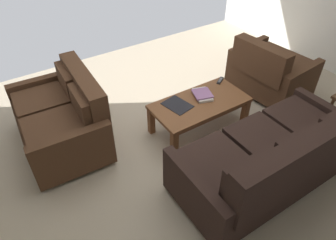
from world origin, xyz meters
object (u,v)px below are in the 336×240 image
(loveseat_near, at_px, (64,117))
(loose_magazine, at_px, (177,105))
(book_stack, at_px, (202,94))
(sofa_main, at_px, (273,158))
(tv_remote, at_px, (220,80))
(coffee_table, at_px, (200,106))
(armchair_side, at_px, (270,71))

(loveseat_near, bearing_deg, loose_magazine, 154.70)
(loveseat_near, relative_size, loose_magazine, 4.14)
(loveseat_near, height_order, book_stack, loveseat_near)
(sofa_main, relative_size, book_stack, 5.75)
(tv_remote, bearing_deg, sofa_main, 71.77)
(loose_magazine, bearing_deg, coffee_table, -30.75)
(sofa_main, bearing_deg, loose_magazine, -74.26)
(loveseat_near, distance_m, loose_magazine, 1.29)
(coffee_table, xyz_separation_m, book_stack, (-0.10, -0.08, 0.09))
(sofa_main, height_order, tv_remote, sofa_main)
(loveseat_near, xyz_separation_m, coffee_table, (-1.42, 0.64, -0.02))
(armchair_side, xyz_separation_m, tv_remote, (0.79, -0.12, 0.05))
(book_stack, distance_m, loose_magazine, 0.36)
(loveseat_near, distance_m, book_stack, 1.62)
(sofa_main, xyz_separation_m, coffee_table, (0.07, -1.07, -0.03))
(tv_remote, bearing_deg, coffee_table, 23.80)
(tv_remote, height_order, loose_magazine, tv_remote)
(coffee_table, bearing_deg, book_stack, -139.92)
(loveseat_near, xyz_separation_m, tv_remote, (-1.91, 0.42, 0.05))
(tv_remote, bearing_deg, armchair_side, 171.40)
(armchair_side, bearing_deg, tv_remote, -8.60)
(loveseat_near, distance_m, tv_remote, 1.96)
(armchair_side, distance_m, loose_magazine, 1.54)
(sofa_main, bearing_deg, armchair_side, -136.14)
(coffee_table, xyz_separation_m, armchair_side, (-1.28, -0.10, 0.02))
(sofa_main, distance_m, loveseat_near, 2.27)
(coffee_table, height_order, armchair_side, armchair_side)
(armchair_side, height_order, tv_remote, armchair_side)
(loose_magazine, bearing_deg, sofa_main, -85.95)
(sofa_main, height_order, coffee_table, sofa_main)
(loveseat_near, xyz_separation_m, loose_magazine, (-1.16, 0.55, 0.04))
(sofa_main, xyz_separation_m, loose_magazine, (0.33, -1.16, 0.04))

